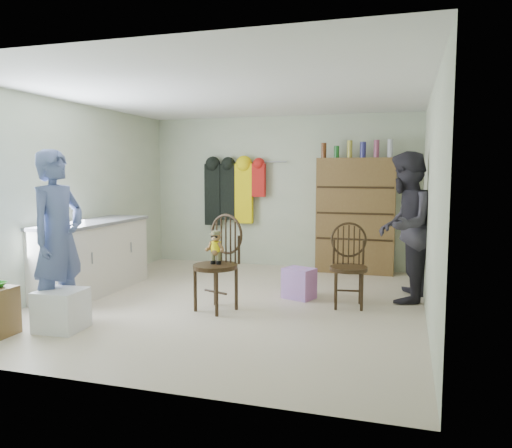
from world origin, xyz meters
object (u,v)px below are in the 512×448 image
(dresser, at_px, (356,215))
(chair_far, at_px, (349,262))
(counter, at_px, (93,256))
(chair_front, at_px, (219,257))

(dresser, bearing_deg, chair_far, -86.50)
(counter, bearing_deg, chair_front, -10.01)
(counter, distance_m, chair_far, 3.34)
(chair_front, distance_m, dresser, 2.95)
(chair_front, bearing_deg, counter, -169.25)
(counter, xyz_separation_m, chair_far, (3.32, 0.26, 0.06))
(chair_far, height_order, dresser, dresser)
(chair_far, bearing_deg, chair_front, -165.43)
(chair_far, relative_size, dresser, 0.48)
(chair_front, height_order, dresser, dresser)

